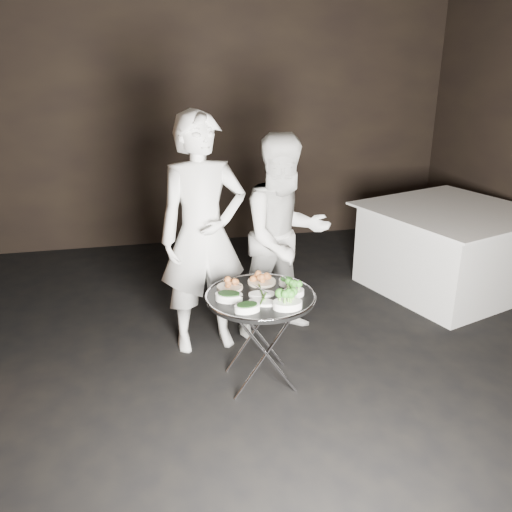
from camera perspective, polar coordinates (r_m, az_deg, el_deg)
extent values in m
cube|color=black|center=(4.09, 3.06, -14.21)|extent=(6.00, 7.00, 0.05)
cube|color=black|center=(6.87, -4.67, 13.80)|extent=(6.00, 0.05, 3.00)
cylinder|color=silver|center=(3.84, 1.07, -10.29)|extent=(0.47, 0.02, 0.69)
cylinder|color=silver|center=(3.84, 1.07, -10.29)|extent=(0.47, 0.02, 0.69)
cylinder|color=silver|center=(4.15, -0.09, -7.78)|extent=(0.47, 0.02, 0.69)
cylinder|color=silver|center=(4.15, -0.09, -7.78)|extent=(0.47, 0.02, 0.69)
cylinder|color=silver|center=(3.81, -2.44, -5.10)|extent=(0.02, 0.40, 0.02)
cylinder|color=silver|center=(3.89, 3.34, -4.55)|extent=(0.02, 0.40, 0.02)
cylinder|color=black|center=(3.83, 0.48, -4.37)|extent=(0.77, 0.77, 0.03)
torus|color=silver|center=(3.82, 0.48, -4.16)|extent=(0.78, 0.78, 0.02)
cylinder|color=beige|center=(3.93, -2.78, -3.31)|extent=(0.19, 0.19, 0.02)
cylinder|color=beige|center=(4.02, 0.60, -2.73)|extent=(0.21, 0.21, 0.02)
cylinder|color=silver|center=(3.99, 3.22, -2.76)|extent=(0.11, 0.11, 0.04)
cylinder|color=silver|center=(3.92, -2.61, -2.80)|extent=(0.12, 0.14, 0.01)
cylinder|color=silver|center=(4.00, 0.52, -2.24)|extent=(0.06, 0.18, 0.01)
cylinder|color=silver|center=(3.97, 3.31, -2.46)|extent=(0.06, 0.17, 0.01)
cylinder|color=silver|center=(3.72, -2.66, -4.11)|extent=(0.16, 0.10, 0.01)
cylinder|color=silver|center=(3.81, 3.88, -3.51)|extent=(0.11, 0.15, 0.01)
cylinder|color=silver|center=(3.81, 0.45, -3.45)|extent=(0.08, 0.17, 0.01)
imported|color=silver|center=(4.28, -5.59, 2.17)|extent=(0.75, 0.54, 1.93)
imported|color=silver|center=(4.53, 3.04, 1.96)|extent=(0.97, 0.83, 1.73)
cube|color=silver|center=(5.85, 19.61, 0.52)|extent=(1.34, 1.34, 0.84)
cube|color=silver|center=(5.73, 20.12, 4.56)|extent=(1.51, 1.51, 0.02)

